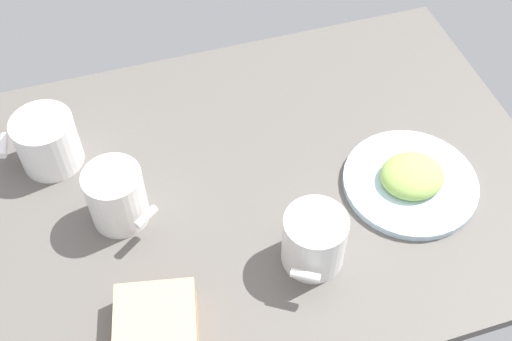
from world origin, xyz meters
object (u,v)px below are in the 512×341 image
Objects in this scene: plate_of_food at (411,180)px; coffee_mug_black at (117,198)px; coffee_mug_spare at (47,141)px; sandwich_main at (156,321)px; coffee_mug_milky at (314,240)px.

coffee_mug_black reaches higher than plate_of_food.
plate_of_food is 44.06cm from coffee_mug_black.
coffee_mug_black is 16.64cm from coffee_mug_spare.
coffee_mug_spare is (51.87, -21.23, 3.28)cm from plate_of_food.
coffee_mug_black is at bearing 120.73° from coffee_mug_spare.
plate_of_food is 43.58cm from sandwich_main.
coffee_mug_milky is at bearing 149.20° from coffee_mug_black.
coffee_mug_spare reaches higher than plate_of_food.
sandwich_main is (-9.95, 33.12, -2.37)cm from coffee_mug_spare.
coffee_mug_milky is 0.92× the size of coffee_mug_spare.
coffee_mug_milky is (18.87, 7.68, 3.33)cm from plate_of_food.
coffee_mug_black reaches higher than sandwich_main.
sandwich_main is at bearing 106.72° from coffee_mug_spare.
coffee_mug_spare is 34.66cm from sandwich_main.
plate_of_food is 20.64cm from coffee_mug_milky.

